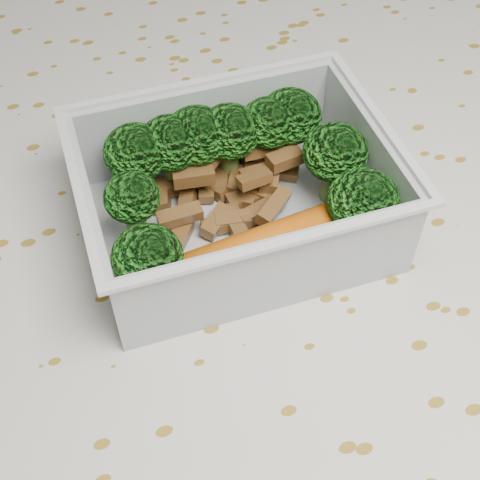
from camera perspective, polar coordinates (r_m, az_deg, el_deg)
name	(u,v)px	position (r m, az deg, el deg)	size (l,w,h in m)	color
dining_table	(242,350)	(0.49, 0.14, -9.35)	(1.40, 0.90, 0.75)	brown
tablecloth	(242,311)	(0.45, 0.15, -6.10)	(1.46, 0.96, 0.19)	silver
lunch_container	(237,203)	(0.43, -0.28, 3.15)	(0.20, 0.16, 0.07)	silver
broccoli_florets	(234,160)	(0.42, -0.50, 6.86)	(0.18, 0.13, 0.06)	#608C3F
meat_pile	(235,188)	(0.44, -0.40, 4.50)	(0.11, 0.08, 0.03)	brown
sausage	(265,248)	(0.40, 2.14, -0.66)	(0.17, 0.04, 0.03)	#C2580D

